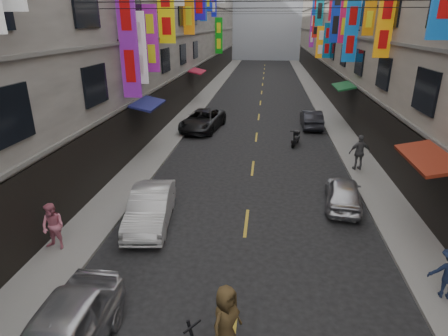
% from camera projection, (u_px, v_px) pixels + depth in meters
% --- Properties ---
extents(sidewalk_left, '(2.00, 90.00, 0.12)m').
position_uv_depth(sidewalk_left, '(201.00, 101.00, 37.58)').
color(sidewalk_left, slate).
rests_on(sidewalk_left, ground).
extents(sidewalk_right, '(2.00, 90.00, 0.12)m').
position_uv_depth(sidewalk_right, '(322.00, 104.00, 36.31)').
color(sidewalk_right, slate).
rests_on(sidewalk_right, ground).
extents(haze_block, '(18.00, 8.00, 22.00)m').
position_uv_depth(haze_block, '(268.00, 5.00, 79.33)').
color(haze_block, '#A5ACB8').
rests_on(haze_block, ground).
extents(street_awnings, '(13.99, 35.20, 0.41)m').
position_uv_depth(street_awnings, '(233.00, 105.00, 21.20)').
color(street_awnings, '#13471B').
rests_on(street_awnings, ground).
extents(lane_markings, '(0.12, 80.20, 0.01)m').
position_uv_depth(lane_markings, '(260.00, 109.00, 34.19)').
color(lane_markings, gold).
rests_on(lane_markings, ground).
extents(scooter_far_right, '(0.72, 1.77, 1.14)m').
position_uv_depth(scooter_far_right, '(296.00, 138.00, 24.00)').
color(scooter_far_right, black).
rests_on(scooter_far_right, ground).
extents(car_left_mid, '(1.98, 4.37, 1.39)m').
position_uv_depth(car_left_mid, '(151.00, 207.00, 14.45)').
color(car_left_mid, silver).
rests_on(car_left_mid, ground).
extents(car_left_far, '(3.13, 5.47, 1.44)m').
position_uv_depth(car_left_far, '(203.00, 120.00, 27.39)').
color(car_left_far, black).
rests_on(car_left_far, ground).
extents(car_right_mid, '(1.90, 3.75, 1.23)m').
position_uv_depth(car_right_mid, '(343.00, 193.00, 15.90)').
color(car_right_mid, '#BCBCC1').
rests_on(car_right_mid, ground).
extents(car_right_far, '(1.39, 3.99, 1.31)m').
position_uv_depth(car_right_far, '(311.00, 119.00, 28.03)').
color(car_right_far, '#23242B').
rests_on(car_right_far, ground).
extents(pedestrian_lfar, '(0.90, 0.69, 1.67)m').
position_uv_depth(pedestrian_lfar, '(53.00, 227.00, 12.57)').
color(pedestrian_lfar, '#D77189').
rests_on(pedestrian_lfar, sidewalk_left).
extents(pedestrian_rfar, '(1.20, 0.82, 1.89)m').
position_uv_depth(pedestrian_rfar, '(360.00, 152.00, 19.45)').
color(pedestrian_rfar, '#545456').
rests_on(pedestrian_rfar, sidewalk_right).
extents(pedestrian_crossing, '(1.00, 1.08, 1.82)m').
position_uv_depth(pedestrian_crossing, '(226.00, 320.00, 8.66)').
color(pedestrian_crossing, '#4A381D').
rests_on(pedestrian_crossing, ground).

